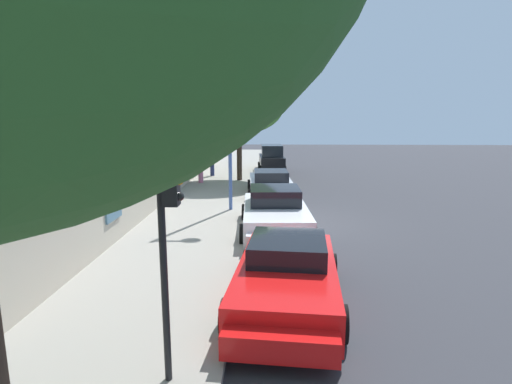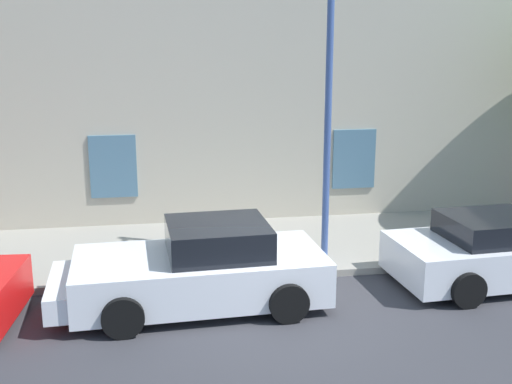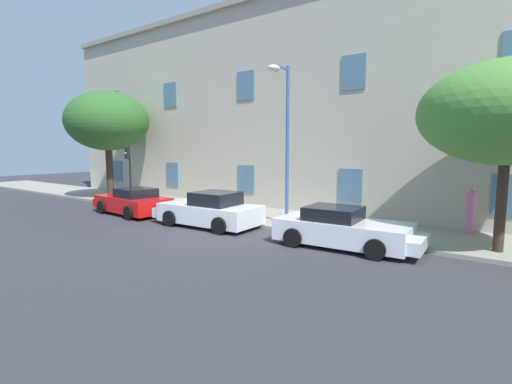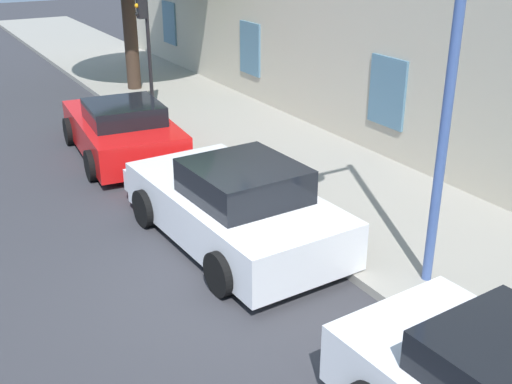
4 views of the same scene
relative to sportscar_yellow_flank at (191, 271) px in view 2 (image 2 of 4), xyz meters
The scene contains 5 objects.
ground_plane 1.87m from the sportscar_yellow_flank, 34.36° to the right, with size 80.00×80.00×0.00m, color #333338.
sidewalk 3.20m from the sportscar_yellow_flank, 62.60° to the left, with size 60.00×3.86×0.14m, color gray.
building_facade 8.50m from the sportscar_yellow_flank, 77.90° to the left, with size 37.27×4.58×11.07m.
sportscar_yellow_flank is the anchor object (origin of this frame).
street_lamp 5.00m from the sportscar_yellow_flank, 25.03° to the left, with size 0.44×1.42×6.40m.
Camera 2 is at (-2.03, -9.37, 4.56)m, focal length 44.24 mm.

